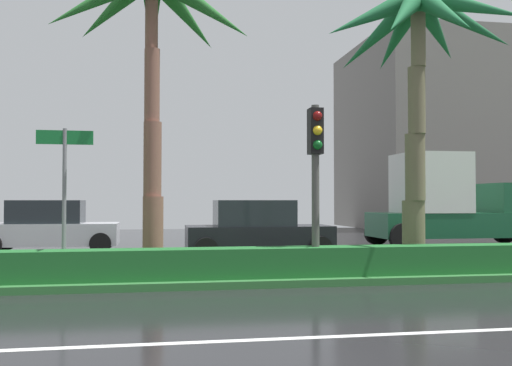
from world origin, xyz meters
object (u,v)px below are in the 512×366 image
(palm_tree_centre, at_px, (150,13))
(palm_tree_centre_right, at_px, (419,39))
(car_in_traffic_third, at_px, (257,230))
(traffic_signal_median_right, at_px, (316,158))
(car_in_traffic_second, at_px, (50,227))
(street_name_sign, at_px, (64,182))
(box_truck_lead, at_px, (455,205))

(palm_tree_centre, distance_m, palm_tree_centre_right, 6.23)
(palm_tree_centre, relative_size, car_in_traffic_third, 1.66)
(palm_tree_centre_right, relative_size, traffic_signal_median_right, 1.91)
(traffic_signal_median_right, bearing_deg, palm_tree_centre, 157.52)
(traffic_signal_median_right, distance_m, car_in_traffic_second, 10.86)
(palm_tree_centre_right, distance_m, street_name_sign, 8.57)
(traffic_signal_median_right, relative_size, box_truck_lead, 0.56)
(palm_tree_centre, xyz_separation_m, traffic_signal_median_right, (3.42, -1.42, -3.32))
(street_name_sign, height_order, car_in_traffic_third, street_name_sign)
(palm_tree_centre_right, distance_m, traffic_signal_median_right, 4.10)
(traffic_signal_median_right, bearing_deg, car_in_traffic_third, 93.10)
(palm_tree_centre, distance_m, car_in_traffic_third, 7.17)
(street_name_sign, relative_size, car_in_traffic_third, 0.70)
(car_in_traffic_third, distance_m, box_truck_lead, 8.66)
(palm_tree_centre_right, height_order, car_in_traffic_third, palm_tree_centre_right)
(palm_tree_centre_right, bearing_deg, street_name_sign, -176.00)
(traffic_signal_median_right, height_order, car_in_traffic_second, traffic_signal_median_right)
(street_name_sign, bearing_deg, box_truck_lead, 32.21)
(palm_tree_centre, bearing_deg, street_name_sign, -147.17)
(traffic_signal_median_right, bearing_deg, palm_tree_centre_right, 17.94)
(palm_tree_centre_right, relative_size, street_name_sign, 2.26)
(traffic_signal_median_right, xyz_separation_m, box_truck_lead, (7.78, 8.45, -1.05))
(street_name_sign, height_order, car_in_traffic_second, street_name_sign)
(traffic_signal_median_right, relative_size, street_name_sign, 1.19)
(traffic_signal_median_right, distance_m, box_truck_lead, 11.53)
(palm_tree_centre, relative_size, street_name_sign, 2.38)
(palm_tree_centre, distance_m, street_name_sign, 4.32)
(palm_tree_centre, relative_size, box_truck_lead, 1.12)
(palm_tree_centre, height_order, car_in_traffic_third, palm_tree_centre)
(palm_tree_centre, distance_m, car_in_traffic_second, 9.21)
(traffic_signal_median_right, relative_size, car_in_traffic_third, 0.83)
(palm_tree_centre_right, bearing_deg, car_in_traffic_second, 141.84)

